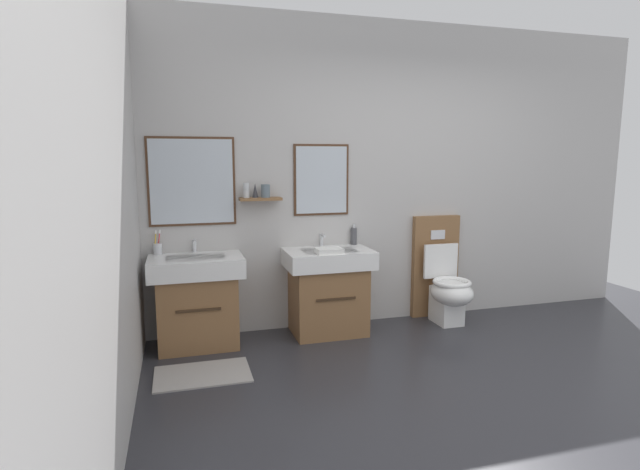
{
  "coord_description": "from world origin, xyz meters",
  "views": [
    {
      "loc": [
        -2.08,
        -2.37,
        1.55
      ],
      "look_at": [
        -0.96,
        1.52,
        0.93
      ],
      "focal_mm": 27.87,
      "sensor_mm": 36.0,
      "label": 1
    }
  ],
  "objects_px": {
    "vanity_sink_left": "(197,299)",
    "soap_dispenser": "(354,236)",
    "vanity_sink_right": "(328,289)",
    "toothbrush_cup": "(158,248)",
    "folded_hand_towel": "(329,251)",
    "toilet": "(443,282)"
  },
  "relations": [
    {
      "from": "vanity_sink_left",
      "to": "vanity_sink_right",
      "type": "height_order",
      "value": "same"
    },
    {
      "from": "vanity_sink_right",
      "to": "toilet",
      "type": "relative_size",
      "value": 0.76
    },
    {
      "from": "vanity_sink_right",
      "to": "vanity_sink_left",
      "type": "bearing_deg",
      "value": 180.0
    },
    {
      "from": "toilet",
      "to": "soap_dispenser",
      "type": "relative_size",
      "value": 5.18
    },
    {
      "from": "vanity_sink_left",
      "to": "soap_dispenser",
      "type": "xyz_separation_m",
      "value": [
        1.44,
        0.19,
        0.44
      ]
    },
    {
      "from": "vanity_sink_left",
      "to": "soap_dispenser",
      "type": "bearing_deg",
      "value": 7.5
    },
    {
      "from": "vanity_sink_left",
      "to": "vanity_sink_right",
      "type": "bearing_deg",
      "value": 0.0
    },
    {
      "from": "vanity_sink_left",
      "to": "toothbrush_cup",
      "type": "distance_m",
      "value": 0.54
    },
    {
      "from": "vanity_sink_right",
      "to": "toilet",
      "type": "distance_m",
      "value": 1.16
    },
    {
      "from": "vanity_sink_left",
      "to": "folded_hand_towel",
      "type": "relative_size",
      "value": 3.44
    },
    {
      "from": "toilet",
      "to": "soap_dispenser",
      "type": "distance_m",
      "value": 0.99
    },
    {
      "from": "vanity_sink_left",
      "to": "toilet",
      "type": "distance_m",
      "value": 2.3
    },
    {
      "from": "vanity_sink_right",
      "to": "folded_hand_towel",
      "type": "xyz_separation_m",
      "value": [
        -0.04,
        -0.16,
        0.38
      ]
    },
    {
      "from": "toothbrush_cup",
      "to": "toilet",
      "type": "bearing_deg",
      "value": -3.55
    },
    {
      "from": "vanity_sink_right",
      "to": "soap_dispenser",
      "type": "distance_m",
      "value": 0.57
    },
    {
      "from": "soap_dispenser",
      "to": "folded_hand_towel",
      "type": "distance_m",
      "value": 0.5
    },
    {
      "from": "vanity_sink_right",
      "to": "soap_dispenser",
      "type": "xyz_separation_m",
      "value": [
        0.31,
        0.19,
        0.44
      ]
    },
    {
      "from": "toothbrush_cup",
      "to": "soap_dispenser",
      "type": "relative_size",
      "value": 1.07
    },
    {
      "from": "vanity_sink_left",
      "to": "soap_dispenser",
      "type": "height_order",
      "value": "soap_dispenser"
    },
    {
      "from": "soap_dispenser",
      "to": "folded_hand_towel",
      "type": "bearing_deg",
      "value": -135.0
    },
    {
      "from": "vanity_sink_right",
      "to": "toothbrush_cup",
      "type": "bearing_deg",
      "value": 172.83
    },
    {
      "from": "vanity_sink_left",
      "to": "toothbrush_cup",
      "type": "height_order",
      "value": "toothbrush_cup"
    }
  ]
}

